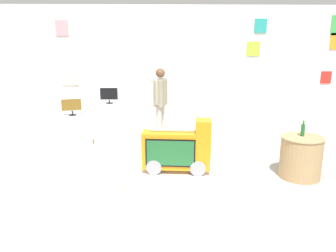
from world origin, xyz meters
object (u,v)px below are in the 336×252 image
(display_pedestal_left_rear, at_px, (74,131))
(display_pedestal_center_rear, at_px, (110,117))
(tv_on_left_rear, at_px, (72,106))
(tv_on_center_rear, at_px, (109,94))
(side_table_round, at_px, (301,157))
(shopper_browsing_near_truck, at_px, (160,101))
(bottle_on_side_table, at_px, (303,130))
(main_display_pedestal, at_px, (176,180))
(novelty_firetruck_tv, at_px, (178,151))

(display_pedestal_left_rear, relative_size, display_pedestal_center_rear, 1.10)
(tv_on_left_rear, xyz_separation_m, tv_on_center_rear, (0.60, 1.32, 0.02))
(display_pedestal_center_rear, height_order, tv_on_center_rear, tv_on_center_rear)
(side_table_round, height_order, shopper_browsing_near_truck, shopper_browsing_near_truck)
(side_table_round, bearing_deg, bottle_on_side_table, 76.59)
(main_display_pedestal, height_order, side_table_round, side_table_round)
(display_pedestal_center_rear, relative_size, tv_on_center_rear, 1.50)
(bottle_on_side_table, height_order, shopper_browsing_near_truck, shopper_browsing_near_truck)
(tv_on_center_rear, height_order, side_table_round, tv_on_center_rear)
(novelty_firetruck_tv, height_order, shopper_browsing_near_truck, shopper_browsing_near_truck)
(tv_on_left_rear, distance_m, display_pedestal_center_rear, 1.56)
(tv_on_center_rear, bearing_deg, display_pedestal_left_rear, -114.64)
(tv_on_left_rear, distance_m, bottle_on_side_table, 4.58)
(novelty_firetruck_tv, relative_size, side_table_round, 1.49)
(novelty_firetruck_tv, relative_size, shopper_browsing_near_truck, 0.63)
(novelty_firetruck_tv, bearing_deg, display_pedestal_left_rear, 134.08)
(novelty_firetruck_tv, bearing_deg, side_table_round, 10.93)
(main_display_pedestal, relative_size, shopper_browsing_near_truck, 0.98)
(novelty_firetruck_tv, distance_m, shopper_browsing_near_truck, 2.28)
(display_pedestal_left_rear, bearing_deg, tv_on_left_rear, -103.45)
(bottle_on_side_table, relative_size, shopper_browsing_near_truck, 0.16)
(tv_on_center_rear, height_order, shopper_browsing_near_truck, shopper_browsing_near_truck)
(novelty_firetruck_tv, xyz_separation_m, shopper_browsing_near_truck, (-0.24, 2.24, 0.37))
(display_pedestal_center_rear, bearing_deg, display_pedestal_left_rear, -114.56)
(novelty_firetruck_tv, bearing_deg, main_display_pedestal, 155.45)
(novelty_firetruck_tv, height_order, side_table_round, novelty_firetruck_tv)
(main_display_pedestal, relative_size, novelty_firetruck_tv, 1.56)
(display_pedestal_left_rear, bearing_deg, main_display_pedestal, -46.06)
(main_display_pedestal, xyz_separation_m, novelty_firetruck_tv, (0.02, -0.01, 0.48))
(novelty_firetruck_tv, height_order, display_pedestal_left_rear, novelty_firetruck_tv)
(main_display_pedestal, bearing_deg, tv_on_center_rear, 113.15)
(main_display_pedestal, distance_m, novelty_firetruck_tv, 0.49)
(side_table_round, bearing_deg, tv_on_left_rear, 157.27)
(side_table_round, bearing_deg, main_display_pedestal, -169.38)
(side_table_round, bearing_deg, display_pedestal_center_rear, 139.49)
(tv_on_left_rear, xyz_separation_m, bottle_on_side_table, (4.24, -1.71, -0.10))
(novelty_firetruck_tv, bearing_deg, bottle_on_side_table, 12.52)
(display_pedestal_left_rear, distance_m, bottle_on_side_table, 4.60)
(display_pedestal_left_rear, height_order, side_table_round, side_table_round)
(main_display_pedestal, bearing_deg, side_table_round, 10.62)
(tv_on_left_rear, height_order, side_table_round, tv_on_left_rear)
(display_pedestal_center_rear, xyz_separation_m, bottle_on_side_table, (3.64, -3.03, 0.47))
(shopper_browsing_near_truck, bearing_deg, tv_on_left_rear, -178.25)
(novelty_firetruck_tv, distance_m, side_table_round, 2.17)
(novelty_firetruck_tv, xyz_separation_m, display_pedestal_left_rear, (-2.12, 2.18, -0.28))
(display_pedestal_center_rear, height_order, bottle_on_side_table, bottle_on_side_table)
(bottle_on_side_table, bearing_deg, main_display_pedestal, -167.80)
(shopper_browsing_near_truck, bearing_deg, main_display_pedestal, -84.32)
(side_table_round, xyz_separation_m, shopper_browsing_near_truck, (-2.35, 1.83, 0.63))
(main_display_pedestal, height_order, tv_on_left_rear, tv_on_left_rear)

